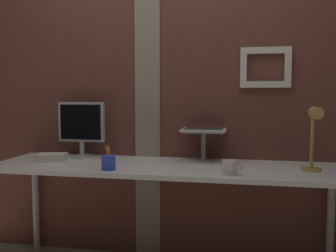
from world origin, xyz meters
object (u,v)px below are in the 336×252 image
monitor (81,126)px  desk_lamp (314,132)px  coffee_mug (230,168)px  pen_cup (108,162)px  laptop (205,122)px

monitor → desk_lamp: monitor is taller
monitor → coffee_mug: (1.09, -0.41, -0.19)m
pen_cup → coffee_mug: bearing=0.0°
desk_lamp → pen_cup: size_ratio=2.50×
monitor → coffee_mug: bearing=-20.5°
desk_lamp → coffee_mug: 0.55m
laptop → coffee_mug: (0.19, -0.48, -0.23)m
monitor → coffee_mug: 1.18m
monitor → desk_lamp: size_ratio=1.03×
laptop → coffee_mug: 0.57m
desk_lamp → pen_cup: desk_lamp is taller
desk_lamp → coffee_mug: desk_lamp is taller
monitor → laptop: size_ratio=1.27×
monitor → pen_cup: 0.57m
pen_cup → coffee_mug: 0.74m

